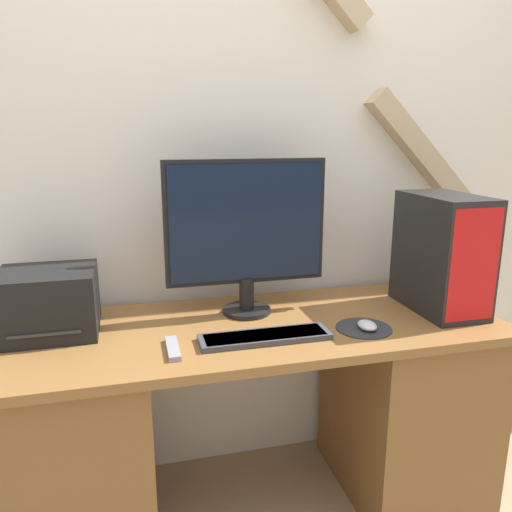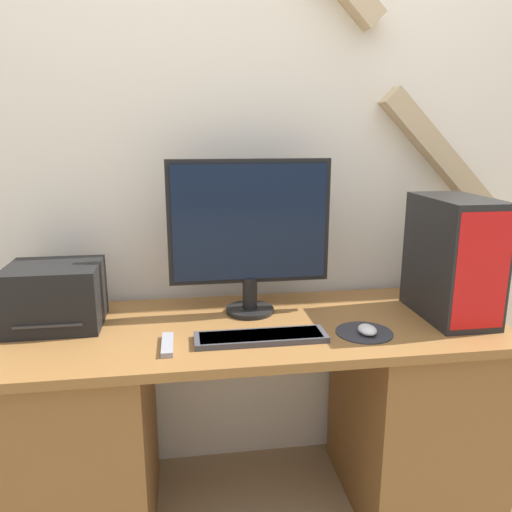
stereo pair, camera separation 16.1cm
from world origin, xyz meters
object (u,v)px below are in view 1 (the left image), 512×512
mouse (367,325)px  remote_control (173,348)px  keyboard (267,336)px  computer_tower (442,253)px  printer (48,303)px  monitor (247,228)px

mouse → remote_control: 0.63m
keyboard → computer_tower: 0.71m
mouse → computer_tower: size_ratio=0.19×
keyboard → printer: (-0.65, 0.22, 0.09)m
mouse → computer_tower: computer_tower is taller
monitor → computer_tower: monitor is taller
mouse → remote_control: bearing=179.9°
keyboard → mouse: (0.34, -0.01, 0.01)m
keyboard → remote_control: keyboard is taller
printer → monitor: bearing=2.7°
monitor → keyboard: size_ratio=1.36×
mouse → printer: printer is taller
printer → remote_control: 0.44m
keyboard → computer_tower: (0.68, 0.11, 0.20)m
keyboard → mouse: bearing=-2.0°
keyboard → monitor: bearing=90.0°
remote_control → computer_tower: bearing=7.1°
mouse → remote_control: (-0.63, 0.00, -0.01)m
monitor → keyboard: monitor is taller
keyboard → printer: 0.70m
monitor → remote_control: bearing=-138.0°
monitor → printer: 0.69m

